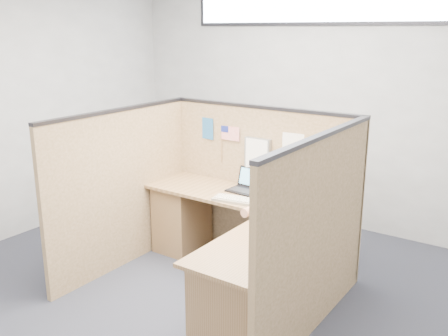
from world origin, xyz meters
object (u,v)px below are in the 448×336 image
Objects in this scene: mouse at (266,203)px; laptop at (246,185)px; l_desk at (237,248)px; keyboard at (239,200)px.

laptop is at bearing 143.74° from mouse.
l_desk is 16.73× the size of mouse.
mouse is (0.13, 0.26, 0.36)m from l_desk.
laptop is 0.47m from mouse.
laptop is (-0.24, 0.53, 0.39)m from l_desk.
keyboard is at bearing 118.66° from l_desk.
keyboard is 4.30× the size of mouse.
laptop is 0.59× the size of keyboard.
laptop is 2.54× the size of mouse.
l_desk is 0.43m from keyboard.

